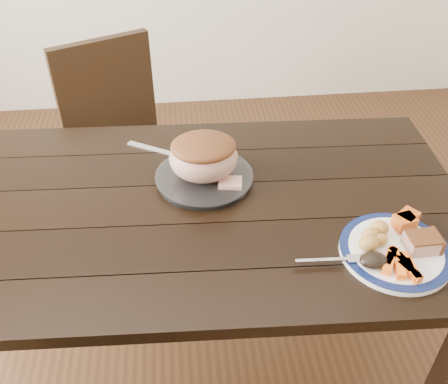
{
  "coord_description": "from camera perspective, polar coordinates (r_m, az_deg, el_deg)",
  "views": [
    {
      "loc": [
        -0.04,
        -1.13,
        1.7
      ],
      "look_at": [
        0.08,
        -0.02,
        0.8
      ],
      "focal_mm": 40.0,
      "sensor_mm": 36.0,
      "label": 1
    }
  ],
  "objects": [
    {
      "name": "dinner_plate",
      "position": [
        1.39,
        18.95,
        -6.48
      ],
      "size": [
        0.29,
        0.29,
        0.02
      ],
      "primitive_type": "cylinder",
      "color": "white",
      "rests_on": "dining_table"
    },
    {
      "name": "ground",
      "position": [
        2.04,
        -2.41,
        -17.57
      ],
      "size": [
        4.0,
        4.0,
        0.0
      ],
      "primitive_type": "plane",
      "color": "#472B16",
      "rests_on": "ground"
    },
    {
      "name": "roasted_potatoes",
      "position": [
        1.37,
        16.76,
        -4.87
      ],
      "size": [
        0.1,
        0.1,
        0.04
      ],
      "color": "gold",
      "rests_on": "dinner_plate"
    },
    {
      "name": "serving_platter",
      "position": [
        1.55,
        -2.27,
        1.59
      ],
      "size": [
        0.3,
        0.3,
        0.02
      ],
      "primitive_type": "cylinder",
      "color": "white",
      "rests_on": "dining_table"
    },
    {
      "name": "fork",
      "position": [
        1.31,
        12.61,
        -7.57
      ],
      "size": [
        0.18,
        0.03,
        0.0
      ],
      "rotation": [
        0.0,
        0.0,
        -0.05
      ],
      "color": "silver",
      "rests_on": "dinner_plate"
    },
    {
      "name": "cut_slice",
      "position": [
        1.5,
        0.72,
        1.02
      ],
      "size": [
        0.08,
        0.07,
        0.02
      ],
      "primitive_type": "cube",
      "rotation": [
        0.0,
        0.0,
        -0.16
      ],
      "color": "tan",
      "rests_on": "serving_platter"
    },
    {
      "name": "plate_rim",
      "position": [
        1.38,
        19.02,
        -6.23
      ],
      "size": [
        0.29,
        0.29,
        0.02
      ],
      "primitive_type": "torus",
      "color": "#0D1743",
      "rests_on": "dinner_plate"
    },
    {
      "name": "roast_joint",
      "position": [
        1.51,
        -2.34,
        3.89
      ],
      "size": [
        0.21,
        0.18,
        0.14
      ],
      "primitive_type": "ellipsoid",
      "color": "tan",
      "rests_on": "serving_platter"
    },
    {
      "name": "pork_slice",
      "position": [
        1.39,
        21.71,
        -5.44
      ],
      "size": [
        0.09,
        0.07,
        0.04
      ],
      "primitive_type": "cube",
      "rotation": [
        0.0,
        0.0,
        0.03
      ],
      "color": "tan",
      "rests_on": "dinner_plate"
    },
    {
      "name": "chair_far",
      "position": [
        2.21,
        -11.67,
        5.92
      ],
      "size": [
        0.56,
        0.57,
        0.93
      ],
      "rotation": [
        0.0,
        0.0,
        3.57
      ],
      "color": "black",
      "rests_on": "ground"
    },
    {
      "name": "carrot_batons",
      "position": [
        1.33,
        19.54,
        -7.82
      ],
      "size": [
        0.09,
        0.12,
        0.02
      ],
      "color": "orange",
      "rests_on": "dinner_plate"
    },
    {
      "name": "pumpkin_wedges",
      "position": [
        1.44,
        20.07,
        -3.09
      ],
      "size": [
        0.08,
        0.08,
        0.04
      ],
      "color": "orange",
      "rests_on": "dinner_plate"
    },
    {
      "name": "dark_mushroom",
      "position": [
        1.31,
        16.71,
        -7.46
      ],
      "size": [
        0.07,
        0.05,
        0.03
      ],
      "primitive_type": "ellipsoid",
      "color": "black",
      "rests_on": "dinner_plate"
    },
    {
      "name": "dining_table",
      "position": [
        1.54,
        -3.06,
        -3.89
      ],
      "size": [
        1.64,
        0.97,
        0.75
      ],
      "rotation": [
        0.0,
        0.0,
        -0.04
      ],
      "color": "black",
      "rests_on": "ground"
    },
    {
      "name": "carving_knife",
      "position": [
        1.66,
        -4.46,
        4.08
      ],
      "size": [
        0.29,
        0.18,
        0.01
      ],
      "rotation": [
        0.0,
        0.0,
        -0.53
      ],
      "color": "silver",
      "rests_on": "dining_table"
    }
  ]
}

